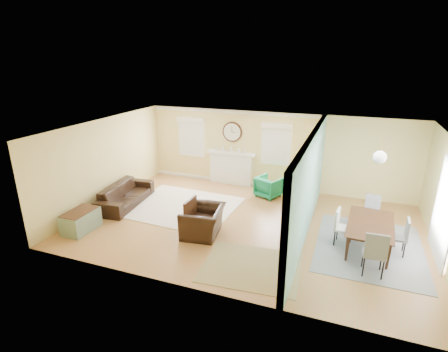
% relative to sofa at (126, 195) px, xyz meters
% --- Properties ---
extents(floor, '(9.00, 9.00, 0.00)m').
position_rel_sofa_xyz_m(floor, '(3.90, -0.00, -0.32)').
color(floor, '#A57A44').
rests_on(floor, ground).
extents(wall_back, '(9.00, 0.02, 2.60)m').
position_rel_sofa_xyz_m(wall_back, '(3.90, 3.00, 0.98)').
color(wall_back, '#E0CA7E').
rests_on(wall_back, ground).
extents(wall_front, '(9.00, 0.02, 2.60)m').
position_rel_sofa_xyz_m(wall_front, '(3.90, -3.00, 0.98)').
color(wall_front, '#E0CA7E').
rests_on(wall_front, ground).
extents(wall_left, '(0.02, 6.00, 2.60)m').
position_rel_sofa_xyz_m(wall_left, '(-0.60, -0.00, 0.98)').
color(wall_left, '#E0CA7E').
rests_on(wall_left, ground).
extents(ceiling, '(9.00, 6.00, 0.02)m').
position_rel_sofa_xyz_m(ceiling, '(3.90, -0.00, 2.28)').
color(ceiling, white).
rests_on(ceiling, wall_back).
extents(partition, '(0.17, 6.00, 2.60)m').
position_rel_sofa_xyz_m(partition, '(5.41, 0.28, 1.03)').
color(partition, '#E0CA7E').
rests_on(partition, ground).
extents(fireplace, '(1.70, 0.30, 1.17)m').
position_rel_sofa_xyz_m(fireplace, '(2.40, 2.88, 0.27)').
color(fireplace, white).
rests_on(fireplace, ground).
extents(wall_clock, '(0.70, 0.07, 0.70)m').
position_rel_sofa_xyz_m(wall_clock, '(2.40, 2.97, 1.53)').
color(wall_clock, '#411E10').
rests_on(wall_clock, wall_back).
extents(window_left, '(1.05, 0.13, 1.42)m').
position_rel_sofa_xyz_m(window_left, '(0.85, 2.95, 1.34)').
color(window_left, white).
rests_on(window_left, wall_back).
extents(window_right, '(1.05, 0.13, 1.42)m').
position_rel_sofa_xyz_m(window_right, '(3.95, 2.95, 1.34)').
color(window_right, white).
rests_on(window_right, wall_back).
extents(french_doors, '(0.06, 1.70, 2.20)m').
position_rel_sofa_xyz_m(french_doors, '(8.35, -0.00, 0.78)').
color(french_doors, white).
rests_on(french_doors, ground).
extents(pendant, '(0.30, 0.30, 0.55)m').
position_rel_sofa_xyz_m(pendant, '(6.90, -0.00, 1.88)').
color(pendant, gold).
rests_on(pendant, ceiling).
extents(rug_cream, '(3.25, 2.85, 0.02)m').
position_rel_sofa_xyz_m(rug_cream, '(1.68, 0.43, -0.31)').
color(rug_cream, '#F4E3CC').
rests_on(rug_cream, floor).
extents(rug_jute, '(2.21, 1.86, 0.01)m').
position_rel_sofa_xyz_m(rug_jute, '(4.55, -1.89, -0.32)').
color(rug_jute, tan).
rests_on(rug_jute, floor).
extents(rug_grey, '(2.40, 3.00, 0.01)m').
position_rel_sofa_xyz_m(rug_grey, '(6.95, -0.13, -0.32)').
color(rug_grey, gray).
rests_on(rug_grey, floor).
extents(sofa, '(1.09, 2.29, 0.64)m').
position_rel_sofa_xyz_m(sofa, '(0.00, 0.00, 0.00)').
color(sofa, black).
rests_on(sofa, floor).
extents(eames_chair, '(1.12, 1.24, 0.73)m').
position_rel_sofa_xyz_m(eames_chair, '(2.98, -0.90, 0.04)').
color(eames_chair, black).
rests_on(eames_chair, floor).
extents(green_chair, '(0.94, 0.95, 0.66)m').
position_rel_sofa_xyz_m(green_chair, '(3.93, 2.17, 0.01)').
color(green_chair, '#058143').
rests_on(green_chair, floor).
extents(trunk, '(0.59, 0.95, 0.55)m').
position_rel_sofa_xyz_m(trunk, '(-0.08, -1.83, -0.05)').
color(trunk, gray).
rests_on(trunk, floor).
extents(credenza, '(0.55, 1.62, 0.80)m').
position_rel_sofa_xyz_m(credenza, '(5.01, 1.31, 0.08)').
color(credenza, '#9D6A39').
rests_on(credenza, floor).
extents(tv, '(0.18, 1.08, 0.62)m').
position_rel_sofa_xyz_m(tv, '(4.99, 1.31, 0.79)').
color(tv, black).
rests_on(tv, credenza).
extents(garden_stool, '(0.37, 0.37, 0.54)m').
position_rel_sofa_xyz_m(garden_stool, '(5.02, 0.40, -0.05)').
color(garden_stool, white).
rests_on(garden_stool, floor).
extents(potted_plant, '(0.46, 0.50, 0.45)m').
position_rel_sofa_xyz_m(potted_plant, '(5.02, 0.40, 0.44)').
color(potted_plant, '#337F33').
rests_on(potted_plant, garden_stool).
extents(dining_table, '(1.12, 1.87, 0.64)m').
position_rel_sofa_xyz_m(dining_table, '(6.95, -0.13, -0.00)').
color(dining_table, '#411E10').
rests_on(dining_table, floor).
extents(dining_chair_n, '(0.41, 0.41, 0.87)m').
position_rel_sofa_xyz_m(dining_chair_n, '(6.98, 1.03, 0.19)').
color(dining_chair_n, gray).
rests_on(dining_chair_n, floor).
extents(dining_chair_s, '(0.46, 0.46, 1.02)m').
position_rel_sofa_xyz_m(dining_chair_s, '(6.97, -1.23, 0.28)').
color(dining_chair_s, gray).
rests_on(dining_chair_s, floor).
extents(dining_chair_w, '(0.45, 0.45, 0.89)m').
position_rel_sofa_xyz_m(dining_chair_w, '(6.33, -0.20, 0.20)').
color(dining_chair_w, white).
rests_on(dining_chair_w, floor).
extents(dining_chair_e, '(0.41, 0.41, 0.88)m').
position_rel_sofa_xyz_m(dining_chair_e, '(7.50, -0.18, 0.19)').
color(dining_chair_e, gray).
rests_on(dining_chair_e, floor).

